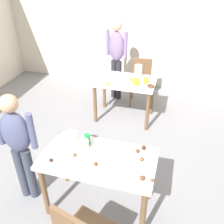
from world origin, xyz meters
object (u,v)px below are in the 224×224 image
at_px(person_adult_far, 116,53).
at_px(pitcher_far, 138,71).
at_px(dining_table_far, 125,87).
at_px(dining_table_near, 98,166).
at_px(person_girl_near, 18,142).
at_px(chair_far_table, 141,79).
at_px(soda_can, 87,139).
at_px(mixing_bowl, 71,137).

height_order(person_adult_far, pitcher_far, person_adult_far).
height_order(dining_table_far, person_adult_far, person_adult_far).
bearing_deg(pitcher_far, dining_table_near, -90.53).
bearing_deg(person_adult_far, pitcher_far, -44.47).
bearing_deg(person_girl_near, pitcher_far, 67.81).
relative_size(chair_far_table, person_adult_far, 0.55).
xyz_separation_m(dining_table_near, soda_can, (-0.19, 0.18, 0.17)).
relative_size(dining_table_near, person_adult_far, 0.75).
bearing_deg(person_girl_near, soda_can, 20.64).
xyz_separation_m(chair_far_table, mixing_bowl, (-0.39, -2.42, 0.30)).
bearing_deg(dining_table_far, pitcher_far, 45.47).
xyz_separation_m(dining_table_near, pitcher_far, (0.02, 2.13, 0.22)).
relative_size(dining_table_far, pitcher_far, 4.79).
distance_m(dining_table_far, person_adult_far, 0.85).
distance_m(person_girl_near, mixing_bowl, 0.56).
bearing_deg(mixing_bowl, pitcher_far, 77.91).
height_order(chair_far_table, mixing_bowl, chair_far_table).
bearing_deg(soda_can, chair_far_table, 85.63).
relative_size(person_girl_near, soda_can, 11.47).
xyz_separation_m(dining_table_far, soda_can, (-0.02, -1.75, 0.18)).
distance_m(dining_table_near, person_adult_far, 2.71).
bearing_deg(person_adult_far, mixing_bowl, -87.43).
bearing_deg(dining_table_near, chair_far_table, 89.97).
bearing_deg(chair_far_table, dining_table_near, -90.03).
bearing_deg(soda_can, person_adult_far, 97.37).
xyz_separation_m(person_adult_far, soda_can, (0.32, -2.46, -0.15)).
distance_m(person_adult_far, soda_can, 2.48).
bearing_deg(chair_far_table, person_girl_near, -108.07).
bearing_deg(person_girl_near, dining_table_near, 5.06).
xyz_separation_m(dining_table_near, chair_far_table, (0.00, 2.62, -0.14)).
bearing_deg(pitcher_far, person_adult_far, 135.53).
height_order(person_adult_far, mixing_bowl, person_adult_far).
relative_size(dining_table_near, soda_can, 9.83).
distance_m(person_girl_near, soda_can, 0.74).
height_order(dining_table_near, soda_can, soda_can).
bearing_deg(dining_table_near, person_adult_far, 100.78).
bearing_deg(dining_table_near, pitcher_far, 89.47).
relative_size(dining_table_near, mixing_bowl, 7.21).
relative_size(dining_table_near, chair_far_table, 1.38).
xyz_separation_m(dining_table_far, person_adult_far, (-0.34, 0.70, 0.33)).
relative_size(dining_table_near, pitcher_far, 5.58).
bearing_deg(pitcher_far, chair_far_table, 92.15).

